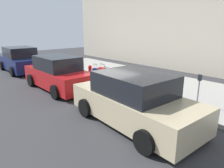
{
  "coord_description": "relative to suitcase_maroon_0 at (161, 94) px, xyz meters",
  "views": [
    {
      "loc": [
        -7.48,
        6.19,
        3.01
      ],
      "look_at": [
        -1.07,
        0.53,
        0.61
      ],
      "focal_mm": 32.31,
      "sensor_mm": 36.0,
      "label": 1
    }
  ],
  "objects": [
    {
      "name": "suitcase_maroon_7",
      "position": [
        3.43,
        0.02,
        0.07
      ],
      "size": [
        0.43,
        0.25,
        0.91
      ],
      "color": "maroon",
      "rests_on": "sidewalk_curb"
    },
    {
      "name": "suitcase_red_1",
      "position": [
        0.48,
        -0.11,
        0.02
      ],
      "size": [
        0.39,
        0.22,
        0.82
      ],
      "color": "red",
      "rests_on": "sidewalk_curb"
    },
    {
      "name": "suitcase_maroon_0",
      "position": [
        0.0,
        0.0,
        0.0
      ],
      "size": [
        0.46,
        0.21,
        0.81
      ],
      "color": "maroon",
      "rests_on": "sidewalk_curb"
    },
    {
      "name": "parked_car_red_1",
      "position": [
        4.71,
        2.12,
        0.37
      ],
      "size": [
        4.4,
        2.02,
        1.65
      ],
      "color": "#AD1619",
      "rests_on": "ground_plane"
    },
    {
      "name": "suitcase_black_4",
      "position": [
        1.99,
        -0.06,
        0.12
      ],
      "size": [
        0.49,
        0.19,
        0.82
      ],
      "color": "black",
      "rests_on": "sidewalk_curb"
    },
    {
      "name": "fire_hydrant",
      "position": [
        4.99,
        -0.05,
        0.14
      ],
      "size": [
        0.39,
        0.21,
        0.77
      ],
      "color": "red",
      "rests_on": "sidewalk_curb"
    },
    {
      "name": "sidewalk_curb",
      "position": [
        2.98,
        -2.07,
        -0.33
      ],
      "size": [
        18.0,
        5.0,
        0.14
      ],
      "primitive_type": "cube",
      "color": "#9E9B93",
      "rests_on": "ground_plane"
    },
    {
      "name": "suitcase_teal_5",
      "position": [
        2.5,
        -0.11,
        0.05
      ],
      "size": [
        0.45,
        0.26,
        0.85
      ],
      "color": "#0F606B",
      "rests_on": "sidewalk_curb"
    },
    {
      "name": "parked_car_navy_2",
      "position": [
        10.38,
        2.12,
        0.39
      ],
      "size": [
        4.37,
        2.14,
        1.7
      ],
      "color": "#141E4C",
      "rests_on": "ground_plane"
    },
    {
      "name": "suitcase_red_8",
      "position": [
        3.93,
        -0.13,
        0.12
      ],
      "size": [
        0.48,
        0.29,
        0.98
      ],
      "color": "red",
      "rests_on": "sidewalk_curb"
    },
    {
      "name": "parking_meter",
      "position": [
        -1.37,
        -0.3,
        0.57
      ],
      "size": [
        0.12,
        0.09,
        1.27
      ],
      "color": "slate",
      "rests_on": "sidewalk_curb"
    },
    {
      "name": "parked_car_beige_0",
      "position": [
        -0.44,
        2.12,
        0.37
      ],
      "size": [
        4.56,
        2.31,
        1.65
      ],
      "color": "tan",
      "rests_on": "ground_plane"
    },
    {
      "name": "suitcase_olive_6",
      "position": [
        2.97,
        -0.1,
        0.09
      ],
      "size": [
        0.4,
        0.22,
        0.75
      ],
      "color": "#59601E",
      "rests_on": "sidewalk_curb"
    },
    {
      "name": "bollard_post",
      "position": [
        5.58,
        0.1,
        0.19
      ],
      "size": [
        0.11,
        0.11,
        0.9
      ],
      "primitive_type": "cylinder",
      "color": "#333338",
      "rests_on": "sidewalk_curb"
    },
    {
      "name": "suitcase_navy_9",
      "position": [
        4.39,
        -0.0,
        0.08
      ],
      "size": [
        0.35,
        0.21,
        0.93
      ],
      "color": "navy",
      "rests_on": "sidewalk_curb"
    },
    {
      "name": "suitcase_navy_2",
      "position": [
        0.95,
        -0.04,
        0.08
      ],
      "size": [
        0.45,
        0.24,
        0.95
      ],
      "color": "navy",
      "rests_on": "sidewalk_curb"
    },
    {
      "name": "suitcase_silver_3",
      "position": [
        1.46,
        -0.11,
        0.03
      ],
      "size": [
        0.48,
        0.24,
        0.63
      ],
      "color": "#9EA0A8",
      "rests_on": "sidewalk_curb"
    },
    {
      "name": "ground_plane",
      "position": [
        2.98,
        0.43,
        -0.4
      ],
      "size": [
        40.0,
        40.0,
        0.0
      ],
      "primitive_type": "plane",
      "color": "#333335"
    }
  ]
}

